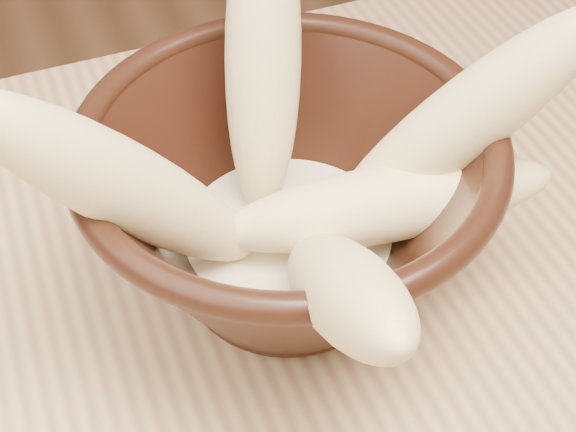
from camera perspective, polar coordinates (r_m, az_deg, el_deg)
name	(u,v)px	position (r m, az deg, el deg)	size (l,w,h in m)	color
bowl	(288,203)	(0.43, 0.00, 0.95)	(0.22, 0.22, 0.12)	black
milk_puddle	(288,240)	(0.45, 0.00, -1.69)	(0.12, 0.12, 0.02)	beige
banana_upright	(263,61)	(0.43, -1.80, 10.95)	(0.04, 0.04, 0.17)	#E1CC85
banana_left	(129,188)	(0.37, -11.22, 1.93)	(0.04, 0.04, 0.18)	#E1CC85
banana_right	(457,126)	(0.41, 11.93, 6.28)	(0.04, 0.04, 0.18)	#E1CC85
banana_across	(384,204)	(0.42, 6.81, 0.82)	(0.04, 0.04, 0.18)	#E1CC85
banana_front	(343,288)	(0.35, 3.91, -5.16)	(0.04, 0.04, 0.18)	#E1CC85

